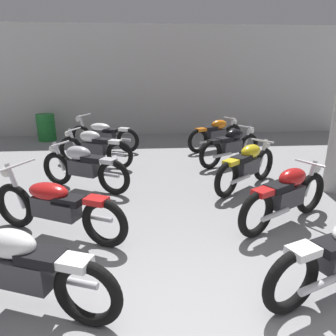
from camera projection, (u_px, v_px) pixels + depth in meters
back_wall at (154, 81)px, 10.56m from camera, size 13.22×0.24×3.60m
motorcycle_left_row_0 at (23, 269)px, 2.84m from camera, size 1.89×0.80×0.88m
motorcycle_left_row_1 at (55, 206)px, 4.16m from camera, size 2.01×1.09×0.97m
motorcycle_left_row_2 at (83, 166)px, 5.82m from camera, size 1.80×1.01×0.88m
motorcycle_left_row_3 at (94, 147)px, 7.23m from camera, size 1.85×0.89×0.88m
motorcycle_left_row_4 at (103, 134)px, 8.70m from camera, size 2.03×1.05×0.97m
motorcycle_right_row_1 at (287, 195)px, 4.51m from camera, size 1.75×1.10×0.88m
motorcycle_right_row_2 at (247, 165)px, 5.90m from camera, size 1.58×1.35×0.88m
motorcycle_right_row_3 at (231, 145)px, 7.41m from camera, size 1.74×1.11×0.88m
motorcycle_right_row_4 at (216, 134)px, 8.75m from camera, size 1.78×1.05×0.88m
oil_drum at (46, 127)px, 9.89m from camera, size 0.59×0.59×0.85m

